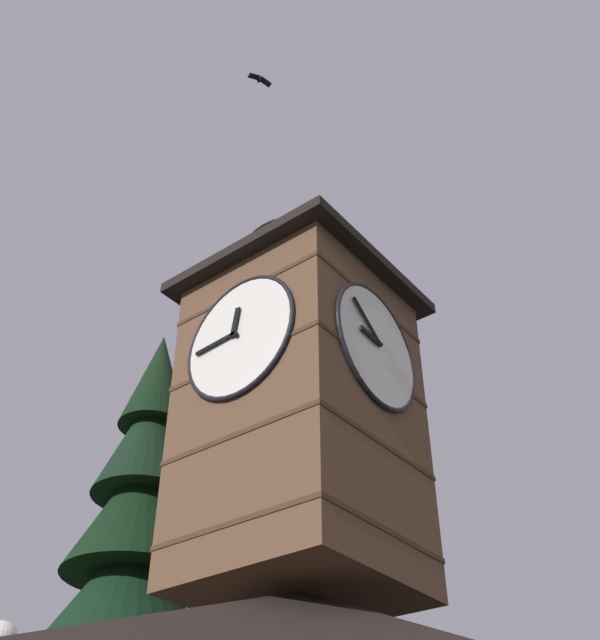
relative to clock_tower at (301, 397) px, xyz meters
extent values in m
cube|color=brown|center=(-0.02, -0.02, -0.85)|extent=(3.91, 3.91, 6.87)
cube|color=#432E20|center=(-0.02, -0.02, -3.46)|extent=(3.95, 3.95, 0.10)
cube|color=#432E20|center=(-0.02, -0.02, -1.74)|extent=(3.95, 3.95, 0.10)
cube|color=#432E20|center=(-0.02, -0.02, -0.02)|extent=(3.95, 3.95, 0.10)
cube|color=#432E20|center=(-0.02, -0.02, 1.69)|extent=(3.95, 3.95, 0.10)
cylinder|color=white|center=(-0.02, 1.96, 0.48)|extent=(2.76, 0.10, 2.76)
torus|color=black|center=(-0.02, 1.99, 0.48)|extent=(2.86, 0.10, 2.86)
cube|color=black|center=(0.32, 2.06, 0.50)|extent=(0.70, 0.04, 0.16)
cube|color=black|center=(0.43, 2.06, 0.82)|extent=(0.95, 0.04, 0.75)
sphere|color=black|center=(-0.02, 2.07, 0.48)|extent=(0.10, 0.10, 0.10)
cylinder|color=white|center=(1.96, -0.02, 0.48)|extent=(0.10, 2.76, 2.76)
torus|color=black|center=(1.99, -0.02, 0.48)|extent=(0.10, 2.86, 2.86)
cube|color=black|center=(2.06, -0.08, 0.82)|extent=(0.04, 0.23, 0.70)
cube|color=black|center=(2.06, -0.59, 0.51)|extent=(0.04, 1.14, 0.15)
sphere|color=black|center=(2.07, -0.02, 0.48)|extent=(0.10, 0.10, 0.10)
cube|color=black|center=(-0.02, -0.02, 2.71)|extent=(4.61, 4.61, 0.25)
cylinder|color=tan|center=(-0.02, -0.02, 3.44)|extent=(2.55, 2.55, 1.20)
cylinder|color=#2D2319|center=(-0.02, -0.02, 3.04)|extent=(2.61, 2.61, 0.10)
cylinder|color=#2D2319|center=(-0.02, -0.02, 3.44)|extent=(2.61, 2.61, 0.10)
cylinder|color=#2D2319|center=(-0.02, -0.02, 3.84)|extent=(2.61, 2.61, 0.10)
cone|color=#2D3847|center=(-0.02, -0.02, 4.63)|extent=(2.85, 2.85, 1.19)
sphere|color=#384251|center=(-0.02, -0.02, 5.33)|extent=(0.16, 0.16, 0.16)
cone|color=black|center=(-0.67, -5.53, -2.89)|extent=(4.27, 4.27, 3.34)
cone|color=black|center=(-0.67, -5.53, -0.86)|extent=(3.46, 3.46, 3.40)
cone|color=black|center=(-0.67, -5.53, 1.09)|extent=(2.66, 2.66, 3.31)
cone|color=black|center=(-0.67, -5.53, 2.92)|extent=(1.85, 1.85, 2.97)
sphere|color=silver|center=(-15.79, -35.14, 3.87)|extent=(2.12, 2.12, 2.12)
ellipsoid|color=black|center=(1.59, -0.18, 9.51)|extent=(0.20, 0.26, 0.13)
cube|color=black|center=(1.43, -0.12, 9.51)|extent=(0.37, 0.27, 0.12)
cube|color=black|center=(1.75, -0.24, 9.51)|extent=(0.37, 0.27, 0.12)
camera|label=1|loc=(11.28, 8.84, -8.69)|focal=43.74mm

